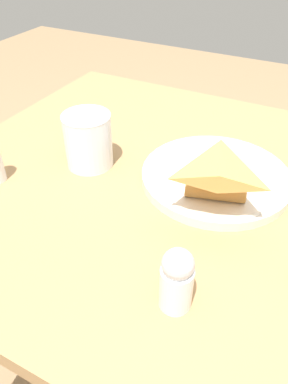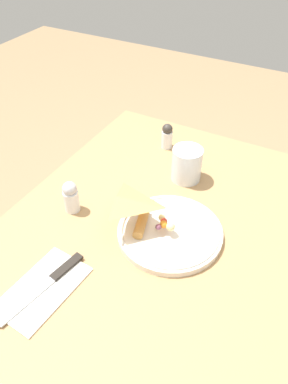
# 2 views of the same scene
# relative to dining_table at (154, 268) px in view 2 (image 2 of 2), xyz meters

# --- Properties ---
(ground_plane) EXTENTS (6.00, 6.00, 0.00)m
(ground_plane) POSITION_rel_dining_table_xyz_m (0.00, 0.00, -0.64)
(ground_plane) COLOR #997A56
(dining_table) EXTENTS (0.97, 0.73, 0.77)m
(dining_table) POSITION_rel_dining_table_xyz_m (0.00, 0.00, 0.00)
(dining_table) COLOR #A87F51
(dining_table) RESTS_ON ground_plane
(plate_pizza) EXTENTS (0.25, 0.25, 0.05)m
(plate_pizza) POSITION_rel_dining_table_xyz_m (-0.01, 0.03, 0.15)
(plate_pizza) COLOR silver
(plate_pizza) RESTS_ON dining_table
(milk_glass) EXTENTS (0.08, 0.08, 0.10)m
(milk_glass) POSITION_rel_dining_table_xyz_m (-0.23, -0.02, 0.18)
(milk_glass) COLOR white
(milk_glass) RESTS_ON dining_table
(napkin_folded) EXTENTS (0.20, 0.13, 0.00)m
(napkin_folded) POSITION_rel_dining_table_xyz_m (0.25, -0.13, 0.13)
(napkin_folded) COLOR white
(napkin_folded) RESTS_ON dining_table
(butter_knife) EXTENTS (0.22, 0.06, 0.01)m
(butter_knife) POSITION_rel_dining_table_xyz_m (0.24, -0.13, 0.14)
(butter_knife) COLOR black
(butter_knife) RESTS_ON napkin_folded
(salt_shaker) EXTENTS (0.04, 0.04, 0.09)m
(salt_shaker) POSITION_rel_dining_table_xyz_m (0.02, -0.22, 0.18)
(salt_shaker) COLOR white
(salt_shaker) RESTS_ON dining_table
(pepper_shaker) EXTENTS (0.03, 0.03, 0.08)m
(pepper_shaker) POSITION_rel_dining_table_xyz_m (-0.34, -0.13, 0.17)
(pepper_shaker) COLOR white
(pepper_shaker) RESTS_ON dining_table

